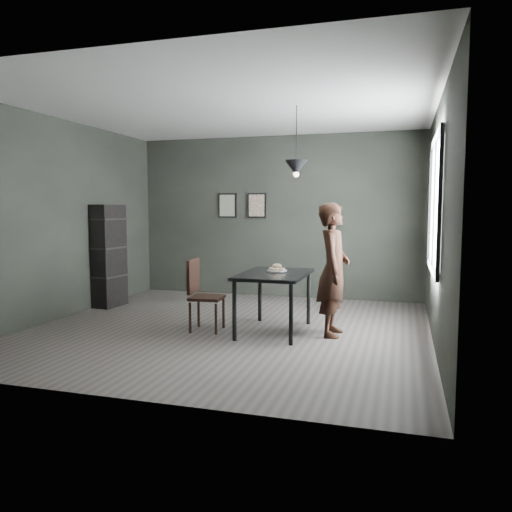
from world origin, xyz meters
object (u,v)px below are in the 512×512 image
(shelf_unit, at_px, (109,256))
(white_plate, at_px, (277,271))
(woman, at_px, (333,270))
(wood_chair, at_px, (201,290))
(pendant_lamp, at_px, (296,168))
(cafe_table, at_px, (274,279))

(shelf_unit, bearing_deg, white_plate, -9.17)
(woman, bearing_deg, shelf_unit, 75.74)
(wood_chair, bearing_deg, white_plate, 12.82)
(woman, xyz_separation_m, pendant_lamp, (-0.48, 0.05, 1.24))
(woman, height_order, pendant_lamp, pendant_lamp)
(wood_chair, bearing_deg, cafe_table, 6.56)
(cafe_table, distance_m, wood_chair, 0.94)
(woman, bearing_deg, wood_chair, 96.50)
(woman, relative_size, shelf_unit, 1.01)
(pendant_lamp, bearing_deg, shelf_unit, 166.29)
(cafe_table, distance_m, shelf_unit, 3.05)
(cafe_table, bearing_deg, white_plate, 85.29)
(cafe_table, xyz_separation_m, pendant_lamp, (0.25, 0.10, 1.38))
(white_plate, xyz_separation_m, pendant_lamp, (0.24, -0.01, 1.29))
(white_plate, bearing_deg, woman, -4.33)
(white_plate, height_order, shelf_unit, shelf_unit)
(shelf_unit, distance_m, pendant_lamp, 3.49)
(woman, bearing_deg, white_plate, 84.04)
(shelf_unit, height_order, pendant_lamp, pendant_lamp)
(cafe_table, distance_m, woman, 0.75)
(white_plate, bearing_deg, shelf_unit, 165.38)
(woman, distance_m, wood_chair, 1.69)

